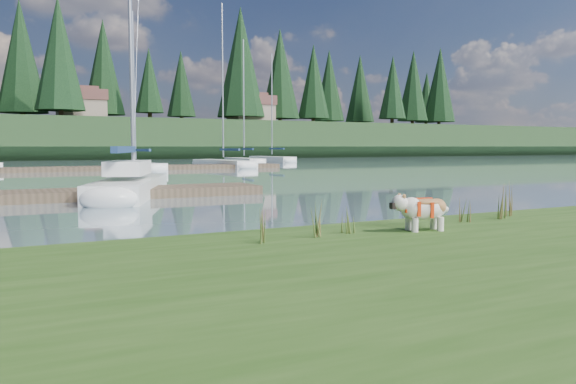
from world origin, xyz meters
TOP-DOWN VIEW (x-y plane):
  - ground at (0.00, 30.00)m, footprint 200.00×200.00m
  - bank at (0.00, -6.00)m, footprint 60.00×9.00m
  - ridge at (0.00, 73.00)m, footprint 200.00×20.00m
  - bulldog at (1.78, -2.78)m, footprint 0.96×0.50m
  - sailboat_main at (0.07, 10.12)m, footprint 4.39×8.17m
  - dock_near at (-4.00, 9.00)m, footprint 16.00×2.00m
  - dock_far at (2.00, 30.00)m, footprint 26.00×2.20m
  - sailboat_bg_2 at (3.89, 28.96)m, footprint 3.01×7.08m
  - sailboat_bg_3 at (11.72, 33.32)m, footprint 2.76×8.97m
  - sailboat_bg_4 at (16.07, 39.09)m, footprint 1.82×7.80m
  - sailboat_bg_5 at (21.82, 45.37)m, footprint 2.37×8.20m
  - weed_0 at (0.00, -2.55)m, footprint 0.17×0.14m
  - weed_1 at (0.58, -2.46)m, footprint 0.17×0.14m
  - weed_2 at (3.97, -2.33)m, footprint 0.17×0.14m
  - weed_3 at (-0.91, -2.65)m, footprint 0.17×0.14m
  - weed_4 at (3.08, -2.35)m, footprint 0.17×0.14m
  - weed_5 at (4.38, -2.14)m, footprint 0.17×0.14m
  - mud_lip at (0.00, -1.60)m, footprint 60.00×0.50m
  - conifer_4 at (3.00, 66.00)m, footprint 6.16×6.16m
  - conifer_5 at (15.00, 70.00)m, footprint 3.96×3.96m
  - conifer_6 at (28.00, 68.00)m, footprint 7.04×7.04m
  - conifer_7 at (42.00, 71.00)m, footprint 5.28×5.28m
  - conifer_8 at (55.00, 67.00)m, footprint 4.62×4.62m
  - conifer_9 at (68.00, 70.00)m, footprint 5.94×5.94m
  - house_1 at (6.00, 71.00)m, footprint 6.30×5.30m
  - house_2 at (30.00, 69.00)m, footprint 6.30×5.30m

SIDE VIEW (x-z plane):
  - ground at x=0.00m, z-range 0.00..0.00m
  - mud_lip at x=0.00m, z-range 0.00..0.14m
  - dock_near at x=-4.00m, z-range 0.00..0.30m
  - dock_far at x=2.00m, z-range 0.00..0.30m
  - bank at x=0.00m, z-range 0.00..0.35m
  - sailboat_bg_5 at x=21.82m, z-range -5.45..6.09m
  - sailboat_bg_3 at x=11.72m, z-range -6.11..6.76m
  - sailboat_bg_4 at x=16.07m, z-range -5.40..6.05m
  - sailboat_bg_2 at x=3.89m, z-range -4.95..5.61m
  - sailboat_main at x=0.07m, z-range -5.47..6.31m
  - weed_4 at x=3.08m, z-range 0.32..0.73m
  - weed_1 at x=0.58m, z-range 0.32..0.74m
  - weed_3 at x=-0.91m, z-range 0.31..0.83m
  - weed_2 at x=3.97m, z-range 0.29..0.98m
  - weed_0 at x=0.00m, z-range 0.29..0.99m
  - weed_5 at x=4.38m, z-range 0.29..1.00m
  - bulldog at x=1.78m, z-range 0.42..0.99m
  - ridge at x=0.00m, z-range 0.00..5.00m
  - house_1 at x=6.00m, z-range 4.99..9.64m
  - house_2 at x=30.00m, z-range 4.99..9.64m
  - conifer_5 at x=15.00m, z-range 5.65..16.00m
  - conifer_8 at x=55.00m, z-range 5.62..17.40m
  - conifer_7 at x=42.00m, z-range 5.59..18.79m
  - conifer_9 at x=68.00m, z-range 5.55..20.18m
  - conifer_4 at x=3.00m, z-range 5.54..20.64m
  - conifer_6 at x=28.00m, z-range 5.49..22.49m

